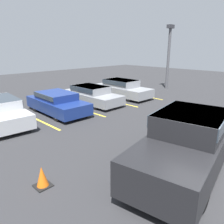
{
  "coord_description": "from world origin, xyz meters",
  "views": [
    {
      "loc": [
        -5.85,
        -1.76,
        3.64
      ],
      "look_at": [
        0.41,
        4.49,
        1.0
      ],
      "focal_mm": 35.0,
      "sensor_mm": 36.0,
      "label": 1
    }
  ],
  "objects_px": {
    "traffic_cone": "(42,177)",
    "pickup_truck": "(192,138)",
    "parked_sedan_b": "(0,110)",
    "parked_sedan_d": "(91,94)",
    "light_post": "(169,53)",
    "parked_sedan_e": "(122,88)",
    "parked_sedan_c": "(57,102)"
  },
  "relations": [
    {
      "from": "parked_sedan_d",
      "to": "parked_sedan_e",
      "type": "height_order",
      "value": "parked_sedan_e"
    },
    {
      "from": "pickup_truck",
      "to": "parked_sedan_d",
      "type": "xyz_separation_m",
      "value": [
        2.85,
        8.37,
        -0.29
      ]
    },
    {
      "from": "parked_sedan_b",
      "to": "parked_sedan_d",
      "type": "distance_m",
      "value": 5.72
    },
    {
      "from": "parked_sedan_c",
      "to": "traffic_cone",
      "type": "bearing_deg",
      "value": -33.4
    },
    {
      "from": "traffic_cone",
      "to": "light_post",
      "type": "bearing_deg",
      "value": 19.89
    },
    {
      "from": "light_post",
      "to": "traffic_cone",
      "type": "bearing_deg",
      "value": -160.11
    },
    {
      "from": "traffic_cone",
      "to": "pickup_truck",
      "type": "bearing_deg",
      "value": -30.08
    },
    {
      "from": "parked_sedan_c",
      "to": "parked_sedan_e",
      "type": "xyz_separation_m",
      "value": [
        5.74,
        0.29,
        0.05
      ]
    },
    {
      "from": "pickup_truck",
      "to": "parked_sedan_e",
      "type": "bearing_deg",
      "value": 45.18
    },
    {
      "from": "parked_sedan_e",
      "to": "light_post",
      "type": "bearing_deg",
      "value": 85.29
    },
    {
      "from": "parked_sedan_d",
      "to": "light_post",
      "type": "relative_size",
      "value": 0.83
    },
    {
      "from": "parked_sedan_d",
      "to": "pickup_truck",
      "type": "bearing_deg",
      "value": -18.82
    },
    {
      "from": "parked_sedan_b",
      "to": "parked_sedan_c",
      "type": "relative_size",
      "value": 1.08
    },
    {
      "from": "parked_sedan_d",
      "to": "parked_sedan_e",
      "type": "bearing_deg",
      "value": 89.24
    },
    {
      "from": "light_post",
      "to": "traffic_cone",
      "type": "distance_m",
      "value": 16.44
    },
    {
      "from": "parked_sedan_b",
      "to": "traffic_cone",
      "type": "bearing_deg",
      "value": -5.8
    },
    {
      "from": "parked_sedan_c",
      "to": "traffic_cone",
      "type": "relative_size",
      "value": 7.35
    },
    {
      "from": "parked_sedan_d",
      "to": "traffic_cone",
      "type": "height_order",
      "value": "parked_sedan_d"
    },
    {
      "from": "parked_sedan_b",
      "to": "light_post",
      "type": "relative_size",
      "value": 0.86
    },
    {
      "from": "parked_sedan_e",
      "to": "light_post",
      "type": "xyz_separation_m",
      "value": [
        5.46,
        -0.55,
        2.46
      ]
    },
    {
      "from": "traffic_cone",
      "to": "parked_sedan_c",
      "type": "bearing_deg",
      "value": 55.07
    },
    {
      "from": "parked_sedan_e",
      "to": "traffic_cone",
      "type": "xyz_separation_m",
      "value": [
        -9.76,
        -6.05,
        -0.42
      ]
    },
    {
      "from": "parked_sedan_c",
      "to": "light_post",
      "type": "xyz_separation_m",
      "value": [
        11.19,
        -0.26,
        2.51
      ]
    },
    {
      "from": "parked_sedan_c",
      "to": "parked_sedan_d",
      "type": "height_order",
      "value": "parked_sedan_c"
    },
    {
      "from": "parked_sedan_c",
      "to": "parked_sedan_b",
      "type": "bearing_deg",
      "value": -95.77
    },
    {
      "from": "pickup_truck",
      "to": "parked_sedan_b",
      "type": "bearing_deg",
      "value": 98.93
    },
    {
      "from": "pickup_truck",
      "to": "light_post",
      "type": "relative_size",
      "value": 1.17
    },
    {
      "from": "pickup_truck",
      "to": "parked_sedan_e",
      "type": "relative_size",
      "value": 1.34
    },
    {
      "from": "light_post",
      "to": "parked_sedan_e",
      "type": "bearing_deg",
      "value": 174.26
    },
    {
      "from": "light_post",
      "to": "traffic_cone",
      "type": "relative_size",
      "value": 9.28
    },
    {
      "from": "parked_sedan_d",
      "to": "traffic_cone",
      "type": "distance_m",
      "value": 9.13
    },
    {
      "from": "parked_sedan_e",
      "to": "light_post",
      "type": "relative_size",
      "value": 0.87
    }
  ]
}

